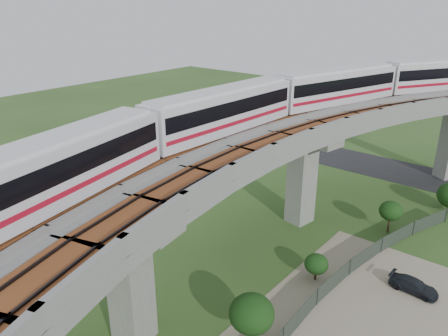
{
  "coord_description": "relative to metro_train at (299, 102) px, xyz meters",
  "views": [
    {
      "loc": [
        19.6,
        -24.09,
        20.7
      ],
      "look_at": [
        -1.79,
        1.96,
        7.5
      ],
      "focal_mm": 35.0,
      "sensor_mm": 36.0,
      "label": 1
    }
  ],
  "objects": [
    {
      "name": "car_dark",
      "position": [
        12.33,
        -2.77,
        -11.75
      ],
      "size": [
        3.59,
        1.55,
        1.03
      ],
      "primitive_type": "imported",
      "rotation": [
        0.0,
        0.0,
        1.54
      ],
      "color": "black",
      "rests_on": "dirt_lot"
    },
    {
      "name": "asphalt_road",
      "position": [
        -0.99,
        21.24,
        -12.29
      ],
      "size": [
        60.0,
        8.0,
        0.03
      ],
      "primitive_type": "cube",
      "color": "#232326",
      "rests_on": "ground"
    },
    {
      "name": "tree_2",
      "position": [
        5.91,
        -6.11,
        -10.85
      ],
      "size": [
        1.87,
        1.87,
        2.26
      ],
      "color": "#382314",
      "rests_on": "ground"
    },
    {
      "name": "fence",
      "position": [
        8.76,
        -8.76,
        -11.56
      ],
      "size": [
        3.87,
        38.73,
        1.5
      ],
      "color": "#2D382D",
      "rests_on": "ground"
    },
    {
      "name": "ground",
      "position": [
        -0.99,
        -8.76,
        -12.31
      ],
      "size": [
        160.0,
        160.0,
        0.0
      ],
      "primitive_type": "plane",
      "color": "#325220",
      "rests_on": "ground"
    },
    {
      "name": "viaduct",
      "position": [
        2.85,
        -8.76,
        -3.26
      ],
      "size": [
        19.58,
        73.98,
        11.4
      ],
      "color": "#99968E",
      "rests_on": "ground"
    },
    {
      "name": "tree_1",
      "position": [
        7.61,
        4.9,
        -10.04
      ],
      "size": [
        2.13,
        2.13,
        3.19
      ],
      "color": "#382314",
      "rests_on": "ground"
    },
    {
      "name": "tree_3",
      "position": [
        6.12,
        -14.97,
        -9.78
      ],
      "size": [
        2.86,
        2.86,
        3.75
      ],
      "color": "#382314",
      "rests_on": "ground"
    },
    {
      "name": "metro_train",
      "position": [
        0.0,
        0.0,
        0.0
      ],
      "size": [
        15.34,
        60.64,
        3.64
      ],
      "color": "silver",
      "rests_on": "ground"
    }
  ]
}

